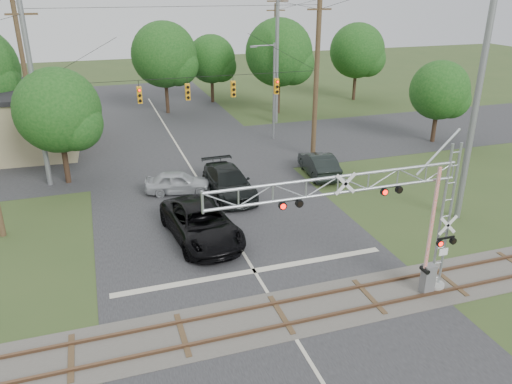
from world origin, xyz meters
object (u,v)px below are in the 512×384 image
object	(u,v)px
crossing_gantry	(382,213)
streetlight	(272,87)
traffic_signal_span	(201,89)
sedan_silver	(178,182)
car_dark	(229,182)
pickup_black	(201,223)

from	to	relation	value
crossing_gantry	streetlight	world-z (taller)	streetlight
streetlight	crossing_gantry	bearing A→B (deg)	-99.75
traffic_signal_span	sedan_silver	xyz separation A→B (m)	(-2.56, -3.99, -5.02)
traffic_signal_span	car_dark	xyz separation A→B (m)	(0.38, -5.31, -4.88)
crossing_gantry	car_dark	world-z (taller)	crossing_gantry
crossing_gantry	pickup_black	world-z (taller)	crossing_gantry
pickup_black	car_dark	size ratio (longest dim) A/B	1.10
car_dark	sedan_silver	world-z (taller)	car_dark
streetlight	pickup_black	bearing A→B (deg)	-121.21
car_dark	sedan_silver	distance (m)	3.23
traffic_signal_span	streetlight	xyz separation A→B (m)	(7.09, 5.31, -1.27)
traffic_signal_span	pickup_black	distance (m)	11.92
pickup_black	crossing_gantry	bearing A→B (deg)	-60.70
sedan_silver	car_dark	bearing A→B (deg)	-102.16
pickup_black	streetlight	world-z (taller)	streetlight
sedan_silver	streetlight	bearing A→B (deg)	-34.06
crossing_gantry	sedan_silver	xyz separation A→B (m)	(-5.59, 14.36, -3.43)
traffic_signal_span	sedan_silver	world-z (taller)	traffic_signal_span
traffic_signal_span	car_dark	bearing A→B (deg)	-85.94
car_dark	streetlight	size ratio (longest dim) A/B	0.74
crossing_gantry	sedan_silver	distance (m)	15.79
sedan_silver	streetlight	xyz separation A→B (m)	(9.66, 9.30, 3.75)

